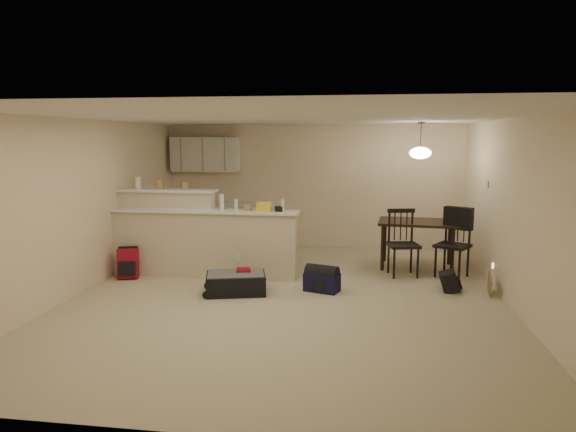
% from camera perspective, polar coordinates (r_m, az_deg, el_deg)
% --- Properties ---
extents(room, '(7.00, 7.02, 2.50)m').
position_cam_1_polar(room, '(7.09, -0.01, 0.75)').
color(room, '#C2B895').
rests_on(room, ground).
extents(breakfast_bar, '(3.08, 0.58, 1.39)m').
position_cam_1_polar(breakfast_bar, '(8.55, -10.80, -2.41)').
color(breakfast_bar, beige).
rests_on(breakfast_bar, ground).
extents(upper_cabinets, '(1.40, 0.34, 0.70)m').
position_cam_1_polar(upper_cabinets, '(10.77, -9.18, 6.78)').
color(upper_cabinets, white).
rests_on(upper_cabinets, room).
extents(kitchen_counter, '(1.80, 0.60, 0.90)m').
position_cam_1_polar(kitchen_counter, '(10.73, -8.18, -0.99)').
color(kitchen_counter, white).
rests_on(kitchen_counter, ground).
extents(thermostat, '(0.02, 0.12, 0.12)m').
position_cam_1_polar(thermostat, '(8.76, 21.28, 3.30)').
color(thermostat, beige).
rests_on(thermostat, room).
extents(jar, '(0.10, 0.10, 0.20)m').
position_cam_1_polar(jar, '(8.91, -16.32, 3.55)').
color(jar, silver).
rests_on(jar, breakfast_bar).
extents(cereal_box, '(0.10, 0.07, 0.16)m').
position_cam_1_polar(cereal_box, '(8.76, -14.02, 3.43)').
color(cereal_box, '#9C8050').
rests_on(cereal_box, breakfast_bar).
extents(small_box, '(0.08, 0.06, 0.12)m').
position_cam_1_polar(small_box, '(8.61, -11.38, 3.30)').
color(small_box, '#9C8050').
rests_on(small_box, breakfast_bar).
extents(bottle_a, '(0.07, 0.07, 0.26)m').
position_cam_1_polar(bottle_a, '(8.22, -7.38, 1.54)').
color(bottle_a, silver).
rests_on(bottle_a, breakfast_bar).
extents(bottle_b, '(0.06, 0.06, 0.18)m').
position_cam_1_polar(bottle_b, '(8.16, -5.78, 1.24)').
color(bottle_b, silver).
rests_on(bottle_b, breakfast_bar).
extents(bag_lump, '(0.22, 0.18, 0.14)m').
position_cam_1_polar(bag_lump, '(8.07, -2.66, 1.04)').
color(bag_lump, '#9C8050').
rests_on(bag_lump, breakfast_bar).
extents(pouch, '(0.12, 0.10, 0.08)m').
position_cam_1_polar(pouch, '(8.03, -1.00, 0.80)').
color(pouch, '#9C8050').
rests_on(pouch, breakfast_bar).
extents(extra_item_x, '(0.06, 0.06, 0.20)m').
position_cam_1_polar(extra_item_x, '(8.02, -0.62, 1.20)').
color(extra_item_x, silver).
rests_on(extra_item_x, breakfast_bar).
extents(extra_item_y, '(0.10, 0.10, 0.10)m').
position_cam_1_polar(extra_item_y, '(8.12, -4.46, 0.94)').
color(extra_item_y, '#9C8050').
rests_on(extra_item_y, breakfast_bar).
extents(dining_table, '(1.38, 0.99, 0.82)m').
position_cam_1_polar(dining_table, '(9.11, 14.19, -1.16)').
color(dining_table, black).
rests_on(dining_table, ground).
extents(pendant_lamp, '(0.36, 0.36, 0.62)m').
position_cam_1_polar(pendant_lamp, '(8.99, 14.49, 6.86)').
color(pendant_lamp, brown).
rests_on(pendant_lamp, room).
extents(dining_chair_near, '(0.55, 0.54, 1.08)m').
position_cam_1_polar(dining_chair_near, '(8.53, 12.71, -2.97)').
color(dining_chair_near, black).
rests_on(dining_chair_near, ground).
extents(dining_chair_far, '(0.65, 0.64, 1.10)m').
position_cam_1_polar(dining_chair_far, '(8.65, 17.82, -2.95)').
color(dining_chair_far, black).
rests_on(dining_chair_far, ground).
extents(suitcase, '(0.95, 0.74, 0.28)m').
position_cam_1_polar(suitcase, '(7.52, -5.81, -7.47)').
color(suitcase, black).
rests_on(suitcase, ground).
extents(red_backpack, '(0.36, 0.28, 0.48)m').
position_cam_1_polar(red_backpack, '(8.64, -17.35, -5.05)').
color(red_backpack, maroon).
rests_on(red_backpack, ground).
extents(navy_duffel, '(0.55, 0.41, 0.27)m').
position_cam_1_polar(navy_duffel, '(7.59, 3.79, -7.36)').
color(navy_duffel, black).
rests_on(navy_duffel, ground).
extents(black_daypack, '(0.26, 0.35, 0.28)m').
position_cam_1_polar(black_daypack, '(7.95, 17.49, -6.95)').
color(black_daypack, black).
rests_on(black_daypack, ground).
extents(cardboard_sheet, '(0.06, 0.37, 0.28)m').
position_cam_1_polar(cardboard_sheet, '(7.95, 21.50, -7.16)').
color(cardboard_sheet, '#9C8050').
rests_on(cardboard_sheet, ground).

